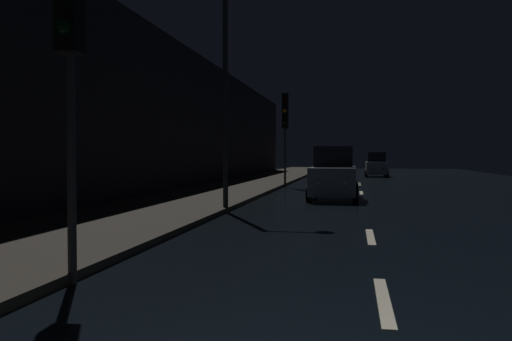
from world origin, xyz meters
The scene contains 9 objects.
ground centered at (0.00, 24.50, -0.01)m, with size 25.08×84.00×0.02m, color black.
sidewalk_left centered at (-6.34, 24.50, 0.07)m, with size 4.40×84.00×0.15m, color #38332B.
building_facade_left centered at (-8.94, 21.00, 3.58)m, with size 0.80×63.00×7.17m, color black.
lane_centerline centered at (0.00, 18.01, 0.01)m, with size 0.16×28.60×0.01m.
traffic_light_near_left centered at (-4.14, 3.08, 3.67)m, with size 0.33×0.47×5.04m.
traffic_light_far_left centered at (-4.04, 25.07, 3.73)m, with size 0.32×0.47×5.11m.
streetlamp_overhead centered at (-3.77, 12.29, 4.65)m, with size 1.70×0.44×6.98m.
car_approaching_headlights centered at (-1.14, 17.70, 0.96)m, with size 1.92×4.16×2.10m.
car_distant_taillights centered at (1.46, 40.54, 0.91)m, with size 1.82×3.94×1.98m.
Camera 1 is at (-0.37, -3.49, 1.76)m, focal length 37.05 mm.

